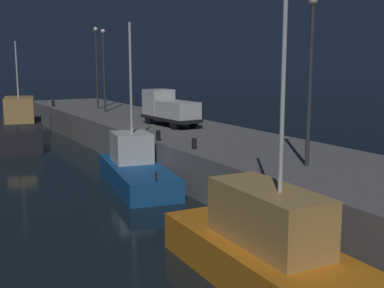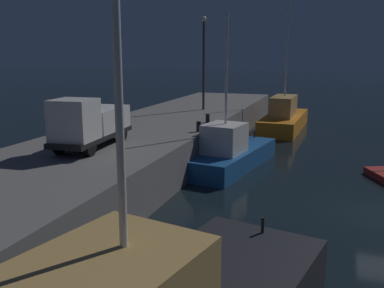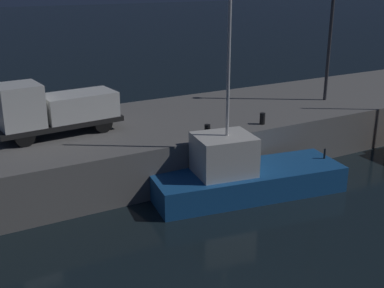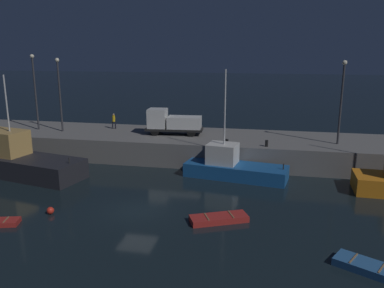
# 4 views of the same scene
# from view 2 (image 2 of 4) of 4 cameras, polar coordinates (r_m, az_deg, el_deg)

# --- Properties ---
(pier_quay) EXTENTS (60.81, 8.52, 2.36)m
(pier_quay) POSITION_cam_2_polar(r_m,az_deg,el_deg) (23.87, -11.82, -2.73)
(pier_quay) COLOR slate
(pier_quay) RESTS_ON ground
(fishing_trawler_red) EXTENTS (9.24, 4.28, 9.39)m
(fishing_trawler_red) POSITION_cam_2_polar(r_m,az_deg,el_deg) (27.13, 5.09, -1.21)
(fishing_trawler_red) COLOR #195193
(fishing_trawler_red) RESTS_ON ground
(fishing_boat_blue) EXTENTS (10.79, 3.57, 11.69)m
(fishing_boat_blue) POSITION_cam_2_polar(r_m,az_deg,el_deg) (41.37, 12.08, 3.37)
(fishing_boat_blue) COLOR orange
(fishing_boat_blue) RESTS_ON ground
(lamp_post_central) EXTENTS (0.44, 0.44, 7.71)m
(lamp_post_central) POSITION_cam_2_polar(r_m,az_deg,el_deg) (36.68, 1.56, 11.61)
(lamp_post_central) COLOR #38383D
(lamp_post_central) RESTS_ON pier_quay
(utility_truck) EXTENTS (6.01, 2.34, 2.65)m
(utility_truck) POSITION_cam_2_polar(r_m,az_deg,el_deg) (22.49, -13.36, 2.74)
(utility_truck) COLOR black
(utility_truck) RESTS_ON pier_quay
(bollard_west) EXTENTS (0.28, 0.28, 0.63)m
(bollard_west) POSITION_cam_2_polar(r_m,az_deg,el_deg) (26.57, 0.88, 2.33)
(bollard_west) COLOR black
(bollard_west) RESTS_ON pier_quay
(bollard_east) EXTENTS (0.28, 0.28, 0.59)m
(bollard_east) POSITION_cam_2_polar(r_m,az_deg,el_deg) (30.10, 2.08, 3.43)
(bollard_east) COLOR black
(bollard_east) RESTS_ON pier_quay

